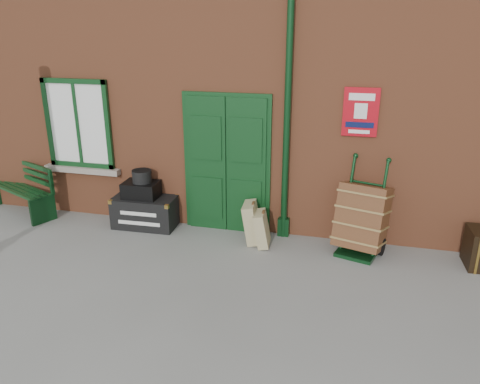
% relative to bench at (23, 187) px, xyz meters
% --- Properties ---
extents(ground, '(80.00, 80.00, 0.00)m').
position_rel_bench_xyz_m(ground, '(4.08, -1.32, -0.47)').
color(ground, gray).
rests_on(ground, ground).
extents(station_building, '(10.30, 4.30, 4.36)m').
position_rel_bench_xyz_m(station_building, '(4.08, 2.18, 1.69)').
color(station_building, '#9C5332').
rests_on(station_building, ground).
extents(bench, '(1.57, 1.04, 0.94)m').
position_rel_bench_xyz_m(bench, '(0.00, 0.00, 0.00)').
color(bench, '#0F3817').
rests_on(bench, ground).
extents(houdini_trunk, '(1.06, 0.61, 0.52)m').
position_rel_bench_xyz_m(houdini_trunk, '(2.41, -0.07, -0.21)').
color(houdini_trunk, black).
rests_on(houdini_trunk, ground).
extents(strongbox, '(0.58, 0.43, 0.26)m').
position_rel_bench_xyz_m(strongbox, '(2.36, -0.07, 0.18)').
color(strongbox, black).
rests_on(strongbox, houdini_trunk).
extents(hatbox, '(0.32, 0.32, 0.21)m').
position_rel_bench_xyz_m(hatbox, '(2.39, -0.07, 0.41)').
color(hatbox, black).
rests_on(hatbox, strongbox).
extents(suitcase_back, '(0.31, 0.47, 0.64)m').
position_rel_bench_xyz_m(suitcase_back, '(4.28, -0.21, -0.15)').
color(suitcase_back, tan).
rests_on(suitcase_back, ground).
extents(suitcase_front, '(0.29, 0.42, 0.55)m').
position_rel_bench_xyz_m(suitcase_front, '(4.46, -0.31, -0.19)').
color(suitcase_front, tan).
rests_on(suitcase_front, ground).
extents(porter_trolley, '(0.86, 0.90, 1.41)m').
position_rel_bench_xyz_m(porter_trolley, '(5.93, -0.15, 0.08)').
color(porter_trolley, black).
rests_on(porter_trolley, ground).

